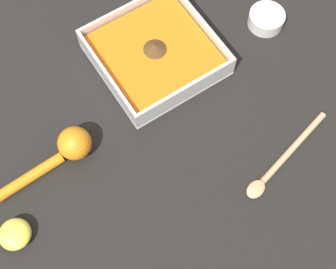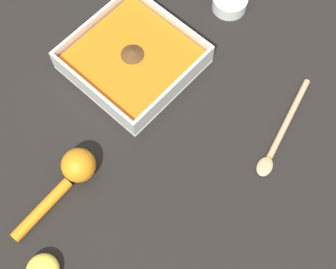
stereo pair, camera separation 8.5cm
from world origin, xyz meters
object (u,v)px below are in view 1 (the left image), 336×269
at_px(lemon_squeezer, 67,149).
at_px(wooden_spoon, 283,159).
at_px(square_dish, 155,54).
at_px(lemon_half, 15,234).
at_px(spice_bowl, 266,19).

xyz_separation_m(lemon_squeezer, wooden_spoon, (0.32, -0.22, -0.02)).
xyz_separation_m(square_dish, wooden_spoon, (0.08, -0.31, -0.01)).
bearing_deg(wooden_spoon, square_dish, -89.20).
distance_m(lemon_squeezer, lemon_half, 0.17).
distance_m(spice_bowl, lemon_squeezer, 0.48).
height_order(square_dish, spice_bowl, square_dish).
distance_m(spice_bowl, wooden_spoon, 0.31).
distance_m(square_dish, lemon_half, 0.43).
xyz_separation_m(spice_bowl, lemon_squeezer, (-0.48, -0.04, 0.01)).
distance_m(square_dish, spice_bowl, 0.25).
bearing_deg(lemon_half, square_dish, 23.62).
relative_size(square_dish, lemon_squeezer, 1.16).
distance_m(square_dish, lemon_squeezer, 0.26).
relative_size(lemon_half, wooden_spoon, 0.25).
xyz_separation_m(square_dish, spice_bowl, (0.24, -0.05, -0.01)).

